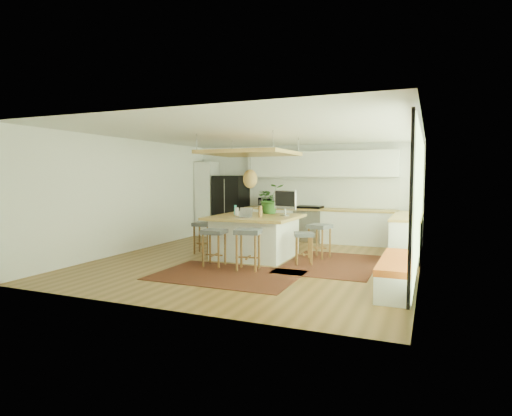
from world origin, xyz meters
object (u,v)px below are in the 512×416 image
at_px(stool_right_front, 304,247).
at_px(monitor, 285,204).
at_px(stool_near_left, 214,249).
at_px(laptop, 244,212).
at_px(stool_right_back, 319,242).
at_px(island_plant, 270,202).
at_px(island, 255,236).
at_px(microwave, 268,201).
at_px(stool_left_side, 204,238).
at_px(stool_near_right, 248,252).
at_px(fridge, 231,206).

height_order(stool_right_front, monitor, monitor).
height_order(stool_near_left, laptop, laptop).
bearing_deg(stool_near_left, stool_right_back, 43.44).
bearing_deg(stool_near_left, monitor, 56.81).
height_order(stool_right_front, stool_right_back, stool_right_back).
bearing_deg(island_plant, stool_right_back, -10.57).
bearing_deg(island_plant, island, -99.23).
bearing_deg(microwave, stool_left_side, -94.75).
height_order(stool_right_back, stool_left_side, stool_right_back).
bearing_deg(stool_near_right, stool_right_front, 48.28).
xyz_separation_m(stool_near_left, island_plant, (0.49, 1.88, 0.85)).
bearing_deg(stool_right_back, island_plant, 169.43).
bearing_deg(stool_right_back, stool_right_front, -99.69).
xyz_separation_m(stool_near_right, microwave, (-1.09, 3.96, 0.74)).
xyz_separation_m(island, stool_left_side, (-1.30, -0.05, -0.11)).
bearing_deg(monitor, stool_near_left, -101.17).
relative_size(fridge, stool_near_left, 2.47).
height_order(fridge, stool_right_front, fridge).
bearing_deg(island_plant, microwave, 112.01).
bearing_deg(microwave, stool_right_back, -39.73).
bearing_deg(stool_near_right, fridge, 120.04).
bearing_deg(island_plant, monitor, -37.29).
bearing_deg(stool_right_front, island_plant, 138.02).
relative_size(stool_right_front, monitor, 1.05).
relative_size(stool_near_right, stool_right_back, 1.07).
bearing_deg(stool_left_side, laptop, -21.10).
distance_m(stool_near_right, monitor, 1.79).
bearing_deg(monitor, island_plant, 164.73).
xyz_separation_m(island, microwave, (-0.71, 2.67, 0.63)).
xyz_separation_m(island, stool_right_front, (1.23, -0.35, -0.11)).
xyz_separation_m(stool_near_right, laptop, (-0.43, 0.76, 0.70)).
relative_size(stool_right_front, microwave, 1.28).
relative_size(stool_near_left, microwave, 1.45).
xyz_separation_m(island, stool_right_back, (1.36, 0.42, -0.11)).
height_order(stool_near_right, monitor, monitor).
distance_m(stool_right_back, stool_left_side, 2.70).
bearing_deg(laptop, island_plant, 84.56).
bearing_deg(fridge, monitor, -39.15).
relative_size(stool_near_right, monitor, 1.28).
distance_m(stool_right_back, laptop, 1.83).
bearing_deg(island_plant, laptop, -97.19).
xyz_separation_m(laptop, monitor, (0.64, 0.81, 0.14)).
xyz_separation_m(stool_right_front, laptop, (-1.27, -0.18, 0.70)).
relative_size(island, microwave, 3.62).
bearing_deg(monitor, stool_near_right, -75.72).
distance_m(laptop, island_plant, 1.21).
height_order(fridge, monitor, fridge).
bearing_deg(stool_left_side, island_plant, 26.45).
distance_m(stool_near_left, microwave, 3.98).
distance_m(stool_left_side, island_plant, 1.79).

